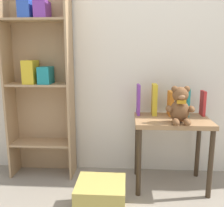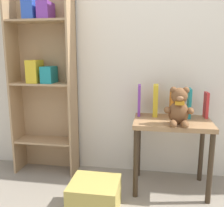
{
  "view_description": "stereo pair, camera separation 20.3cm",
  "coord_description": "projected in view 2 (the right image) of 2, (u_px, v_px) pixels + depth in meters",
  "views": [
    {
      "loc": [
        -0.16,
        -0.94,
        1.13
      ],
      "look_at": [
        -0.28,
        1.12,
        0.7
      ],
      "focal_mm": 40.0,
      "sensor_mm": 36.0,
      "label": 1
    },
    {
      "loc": [
        0.04,
        -0.91,
        1.13
      ],
      "look_at": [
        -0.28,
        1.12,
        0.7
      ],
      "focal_mm": 40.0,
      "sensor_mm": 36.0,
      "label": 2
    }
  ],
  "objects": [
    {
      "name": "book_standing_red",
      "position": [
        206.0,
        105.0,
        2.06
      ],
      "size": [
        0.03,
        0.1,
        0.21
      ],
      "primitive_type": "cube",
      "rotation": [
        0.0,
        0.0,
        0.04
      ],
      "color": "red",
      "rests_on": "display_table"
    },
    {
      "name": "teddy_bear",
      "position": [
        179.0,
        108.0,
        1.85
      ],
      "size": [
        0.22,
        0.2,
        0.29
      ],
      "color": "brown",
      "rests_on": "display_table"
    },
    {
      "name": "book_standing_teal",
      "position": [
        189.0,
        103.0,
        2.06
      ],
      "size": [
        0.02,
        0.14,
        0.24
      ],
      "primitive_type": "cube",
      "rotation": [
        0.0,
        0.0,
        -0.01
      ],
      "color": "teal",
      "rests_on": "display_table"
    },
    {
      "name": "display_table",
      "position": [
        172.0,
        132.0,
        2.02
      ],
      "size": [
        0.61,
        0.41,
        0.59
      ],
      "color": "#9E754C",
      "rests_on": "ground_plane"
    },
    {
      "name": "bookshelf_side",
      "position": [
        44.0,
        75.0,
        2.28
      ],
      "size": [
        0.57,
        0.24,
        1.7
      ],
      "color": "tan",
      "rests_on": "ground_plane"
    },
    {
      "name": "book_standing_purple",
      "position": [
        139.0,
        100.0,
        2.14
      ],
      "size": [
        0.03,
        0.14,
        0.26
      ],
      "primitive_type": "cube",
      "rotation": [
        0.0,
        0.0,
        0.05
      ],
      "color": "purple",
      "rests_on": "display_table"
    },
    {
      "name": "book_standing_yellow",
      "position": [
        155.0,
        100.0,
        2.12
      ],
      "size": [
        0.04,
        0.14,
        0.27
      ],
      "primitive_type": "cube",
      "rotation": [
        0.0,
        0.0,
        -0.01
      ],
      "color": "gold",
      "rests_on": "display_table"
    },
    {
      "name": "book_standing_orange",
      "position": [
        172.0,
        104.0,
        2.09
      ],
      "size": [
        0.04,
        0.15,
        0.21
      ],
      "primitive_type": "cube",
      "rotation": [
        0.0,
        0.0,
        0.03
      ],
      "color": "orange",
      "rests_on": "display_table"
    },
    {
      "name": "wall_back",
      "position": [
        148.0,
        38.0,
        2.2
      ],
      "size": [
        4.8,
        0.06,
        2.5
      ],
      "color": "silver",
      "rests_on": "ground_plane"
    },
    {
      "name": "storage_bin",
      "position": [
        95.0,
        197.0,
        1.78
      ],
      "size": [
        0.34,
        0.31,
        0.23
      ],
      "color": "tan",
      "rests_on": "ground_plane"
    }
  ]
}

